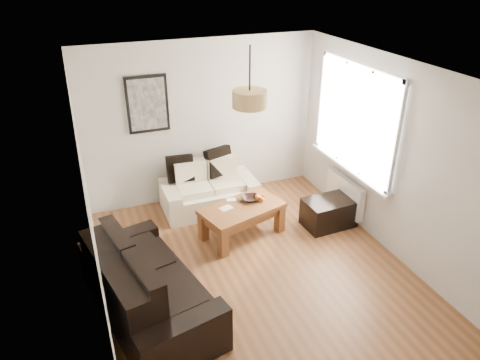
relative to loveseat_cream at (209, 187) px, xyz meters
name	(u,v)px	position (x,y,z in m)	size (l,w,h in m)	color
floor	(257,271)	(0.07, -1.78, -0.37)	(4.50, 4.50, 0.00)	brown
ceiling	(261,72)	(0.07, -1.78, 2.23)	(3.80, 4.50, 0.00)	white
wall_back	(203,122)	(0.07, 0.47, 0.93)	(3.80, 0.04, 2.60)	silver
wall_front	(376,311)	(0.07, -4.03, 0.93)	(3.80, 0.04, 2.60)	silver
wall_left	(90,213)	(-1.83, -1.78, 0.93)	(0.04, 4.50, 2.60)	silver
wall_right	(391,159)	(1.97, -1.78, 0.93)	(0.04, 4.50, 2.60)	silver
window_bay	(356,118)	(1.93, -0.98, 1.23)	(0.14, 1.90, 1.60)	white
radiator	(345,194)	(1.89, -0.98, 0.01)	(0.10, 0.90, 0.52)	white
poster	(147,104)	(-0.78, 0.44, 1.33)	(0.62, 0.04, 0.87)	black
pendant_shade	(250,99)	(0.07, -1.48, 1.86)	(0.40, 0.40, 0.20)	tan
loveseat_cream	(209,187)	(0.00, 0.00, 0.00)	(1.48, 0.81, 0.74)	beige
sofa_leather	(148,282)	(-1.36, -2.01, 0.07)	(2.00, 0.97, 0.87)	black
coffee_table	(242,221)	(0.20, -0.93, -0.13)	(1.18, 0.64, 0.48)	brown
ottoman	(329,213)	(1.52, -1.15, -0.15)	(0.75, 0.48, 0.43)	black
cushion_left	(180,169)	(-0.41, 0.18, 0.32)	(0.42, 0.13, 0.42)	black
cushion_right	(219,162)	(0.23, 0.18, 0.34)	(0.45, 0.14, 0.45)	black
fruit_bowl	(251,199)	(0.38, -0.81, 0.14)	(0.25, 0.25, 0.06)	black
orange_a	(262,199)	(0.52, -0.91, 0.15)	(0.07, 0.07, 0.07)	#D75C12
orange_b	(264,196)	(0.58, -0.83, 0.15)	(0.06, 0.06, 0.06)	#E35A13
orange_c	(258,197)	(0.49, -0.83, 0.15)	(0.09, 0.09, 0.09)	orange
papers	(226,208)	(-0.03, -0.89, 0.12)	(0.18, 0.13, 0.01)	white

